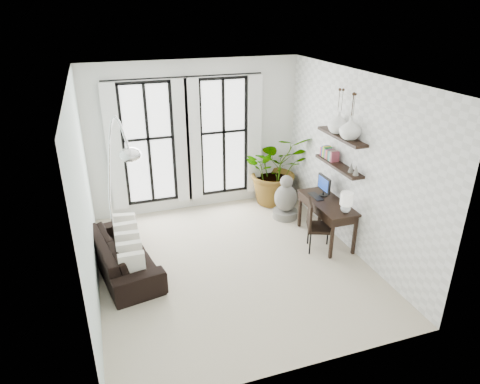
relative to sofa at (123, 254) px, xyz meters
name	(u,v)px	position (x,y,z in m)	size (l,w,h in m)	color
floor	(232,264)	(1.80, -0.45, -0.31)	(5.00, 5.00, 0.00)	beige
ceiling	(231,78)	(1.80, -0.45, 2.89)	(5.00, 5.00, 0.00)	white
wall_left	(84,198)	(-0.45, -0.45, 1.29)	(5.00, 5.00, 0.00)	silver
wall_right	(353,164)	(4.05, -0.45, 1.29)	(5.00, 5.00, 0.00)	white
wall_back	(196,137)	(1.80, 2.05, 1.29)	(4.50, 4.50, 0.00)	white
windows	(187,141)	(1.60, 1.98, 1.25)	(3.26, 0.13, 2.65)	white
wall_shelves	(339,153)	(3.91, -0.16, 1.42)	(0.25, 1.30, 0.60)	black
sofa	(123,254)	(0.00, 0.00, 0.00)	(2.10, 0.82, 0.61)	black
throw_pillows	(128,243)	(0.10, 0.00, 0.19)	(0.40, 1.52, 0.40)	silver
plant	(276,168)	(3.51, 1.70, 0.51)	(1.48, 1.28, 1.64)	#2D7228
desk	(328,206)	(3.74, -0.25, 0.44)	(0.58, 1.37, 1.20)	black
desk_chair	(315,223)	(3.39, -0.45, 0.24)	(0.59, 0.59, 0.96)	black
arc_lamp	(118,159)	(0.11, 0.23, 1.62)	(0.77, 0.74, 2.63)	silver
buddha	(286,200)	(3.42, 0.91, 0.10)	(0.53, 0.53, 0.96)	gray
vase_a	(350,128)	(3.91, -0.45, 1.96)	(0.37, 0.37, 0.38)	white
vase_b	(338,122)	(3.91, -0.05, 1.96)	(0.37, 0.37, 0.38)	white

